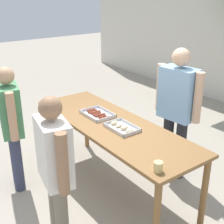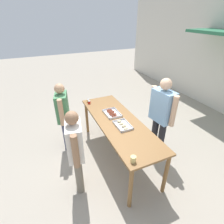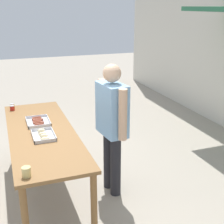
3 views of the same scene
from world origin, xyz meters
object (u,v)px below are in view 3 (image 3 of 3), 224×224
object	(u,v)px
condiment_jar_ketchup	(12,108)
food_tray_buns	(43,135)
food_tray_sausages	(38,122)
condiment_jar_mustard	(12,106)
beer_cup	(26,172)
person_server_behind_table	(112,120)

from	to	relation	value
condiment_jar_ketchup	food_tray_buns	bearing A→B (deg)	14.05
food_tray_buns	food_tray_sausages	bearing A→B (deg)	179.85
condiment_jar_mustard	condiment_jar_ketchup	distance (m)	0.10
food_tray_sausages	beer_cup	world-z (taller)	beer_cup
beer_cup	person_server_behind_table	xyz separation A→B (m)	(-0.86, 1.17, 0.08)
food_tray_buns	condiment_jar_mustard	world-z (taller)	condiment_jar_mustard
condiment_jar_mustard	condiment_jar_ketchup	bearing A→B (deg)	-3.52
food_tray_sausages	condiment_jar_mustard	bearing A→B (deg)	-159.35
food_tray_sausages	condiment_jar_mustard	xyz separation A→B (m)	(-0.78, -0.29, 0.02)
food_tray_sausages	food_tray_buns	bearing A→B (deg)	-0.15
food_tray_sausages	person_server_behind_table	distance (m)	1.04
condiment_jar_mustard	condiment_jar_ketchup	world-z (taller)	same
condiment_jar_mustard	beer_cup	distance (m)	2.19
food_tray_sausages	condiment_jar_mustard	size ratio (longest dim) A/B	5.48
condiment_jar_mustard	food_tray_buns	bearing A→B (deg)	12.79
food_tray_sausages	condiment_jar_ketchup	world-z (taller)	condiment_jar_ketchup
food_tray_buns	person_server_behind_table	size ratio (longest dim) A/B	0.23
food_tray_sausages	condiment_jar_ketchup	xyz separation A→B (m)	(-0.69, -0.30, 0.02)
condiment_jar_ketchup	beer_cup	size ratio (longest dim) A/B	0.77
condiment_jar_ketchup	person_server_behind_table	bearing A→B (deg)	43.90
food_tray_buns	condiment_jar_ketchup	size ratio (longest dim) A/B	5.29
condiment_jar_ketchup	beer_cup	world-z (taller)	beer_cup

